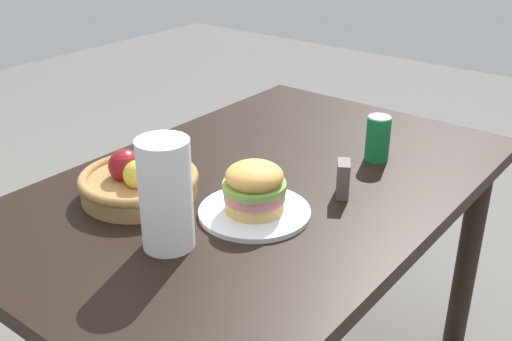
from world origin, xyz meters
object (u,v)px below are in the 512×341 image
sandwich (254,187)px  fruit_basket (138,181)px  soda_can (378,138)px  napkin_holder (343,179)px  paper_towel_roll (166,195)px  plate (254,212)px

sandwich → fruit_basket: size_ratio=0.50×
soda_can → napkin_holder: size_ratio=1.40×
sandwich → paper_towel_roll: bearing=164.2°
soda_can → napkin_holder: (-0.25, -0.04, -0.02)m
napkin_holder → fruit_basket: bearing=96.9°
soda_can → paper_towel_roll: 0.68m
paper_towel_roll → napkin_holder: (0.42, -0.17, -0.07)m
sandwich → paper_towel_roll: 0.23m
plate → paper_towel_roll: 0.25m
fruit_basket → sandwich: bearing=-70.1°
plate → sandwich: size_ratio=1.78×
plate → fruit_basket: bearing=109.9°
sandwich → napkin_holder: sandwich is taller
soda_can → napkin_holder: bearing=-171.4°
soda_can → fruit_basket: bearing=147.5°
sandwich → paper_towel_roll: (-0.21, 0.06, 0.05)m
plate → sandwich: 0.06m
plate → napkin_holder: 0.24m
sandwich → napkin_holder: 0.24m
sandwich → napkin_holder: bearing=-28.4°
napkin_holder → paper_towel_roll: bearing=126.4°
soda_can → paper_towel_roll: bearing=168.5°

